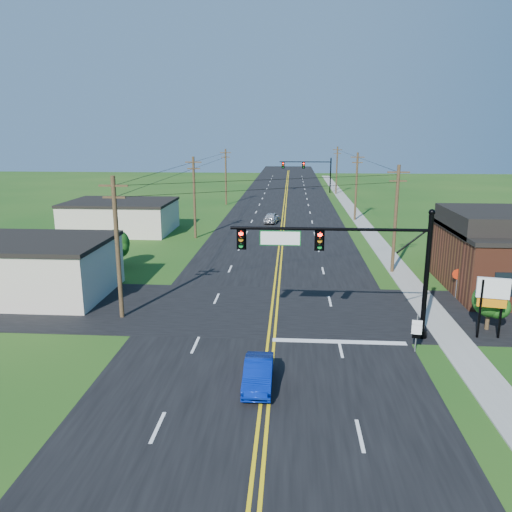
# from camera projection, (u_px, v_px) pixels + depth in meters

# --- Properties ---
(ground) EXTENTS (260.00, 260.00, 0.00)m
(ground) POSITION_uv_depth(u_px,v_px,m) (261.00, 405.00, 21.59)
(ground) COLOR #144213
(ground) RESTS_ON ground
(road_main) EXTENTS (16.00, 220.00, 0.04)m
(road_main) POSITION_uv_depth(u_px,v_px,m) (282.00, 217.00, 70.01)
(road_main) COLOR black
(road_main) RESTS_ON ground
(road_cross) EXTENTS (70.00, 10.00, 0.04)m
(road_cross) POSITION_uv_depth(u_px,v_px,m) (272.00, 310.00, 33.21)
(road_cross) COLOR black
(road_cross) RESTS_ON ground
(sidewalk) EXTENTS (2.00, 160.00, 0.08)m
(sidewalk) POSITION_uv_depth(u_px,v_px,m) (369.00, 231.00, 59.60)
(sidewalk) COLOR gray
(sidewalk) RESTS_ON ground
(signal_mast_main) EXTENTS (11.30, 0.60, 7.48)m
(signal_mast_main) POSITION_uv_depth(u_px,v_px,m) (347.00, 257.00, 27.91)
(signal_mast_main) COLOR black
(signal_mast_main) RESTS_ON ground
(signal_mast_far) EXTENTS (10.98, 0.60, 7.48)m
(signal_mast_far) POSITION_uv_depth(u_px,v_px,m) (308.00, 169.00, 97.67)
(signal_mast_far) COLOR black
(signal_mast_far) RESTS_ON ground
(cream_bldg_near) EXTENTS (10.20, 8.20, 4.10)m
(cream_bldg_near) POSITION_uv_depth(u_px,v_px,m) (37.00, 268.00, 35.82)
(cream_bldg_near) COLOR beige
(cream_bldg_near) RESTS_ON ground
(cream_bldg_far) EXTENTS (12.20, 9.20, 3.70)m
(cream_bldg_far) POSITION_uv_depth(u_px,v_px,m) (121.00, 216.00, 59.25)
(cream_bldg_far) COLOR beige
(cream_bldg_far) RESTS_ON ground
(utility_pole_left_a) EXTENTS (1.80, 0.28, 9.00)m
(utility_pole_left_a) POSITION_uv_depth(u_px,v_px,m) (117.00, 245.00, 30.80)
(utility_pole_left_a) COLOR #382B19
(utility_pole_left_a) RESTS_ON ground
(utility_pole_left_b) EXTENTS (1.80, 0.28, 9.00)m
(utility_pole_left_b) POSITION_uv_depth(u_px,v_px,m) (194.00, 196.00, 55.01)
(utility_pole_left_b) COLOR #382B19
(utility_pole_left_b) RESTS_ON ground
(utility_pole_left_c) EXTENTS (1.80, 0.28, 9.00)m
(utility_pole_left_c) POSITION_uv_depth(u_px,v_px,m) (226.00, 176.00, 81.15)
(utility_pole_left_c) COLOR #382B19
(utility_pole_left_c) RESTS_ON ground
(utility_pole_right_a) EXTENTS (1.80, 0.28, 9.00)m
(utility_pole_right_a) POSITION_uv_depth(u_px,v_px,m) (396.00, 217.00, 41.10)
(utility_pole_right_a) COLOR #382B19
(utility_pole_right_a) RESTS_ON ground
(utility_pole_right_b) EXTENTS (1.80, 0.28, 9.00)m
(utility_pole_right_b) POSITION_uv_depth(u_px,v_px,m) (356.00, 185.00, 66.28)
(utility_pole_right_b) COLOR #382B19
(utility_pole_right_b) RESTS_ON ground
(utility_pole_right_c) EXTENTS (1.80, 0.28, 9.00)m
(utility_pole_right_c) POSITION_uv_depth(u_px,v_px,m) (337.00, 169.00, 95.33)
(utility_pole_right_c) COLOR #382B19
(utility_pole_right_c) RESTS_ON ground
(tree_right_back) EXTENTS (3.00, 3.00, 4.10)m
(tree_right_back) POSITION_uv_depth(u_px,v_px,m) (455.00, 234.00, 45.06)
(tree_right_back) COLOR #382B19
(tree_right_back) RESTS_ON ground
(shrub_corner) EXTENTS (2.00, 2.00, 2.86)m
(shrub_corner) POSITION_uv_depth(u_px,v_px,m) (490.00, 301.00, 29.46)
(shrub_corner) COLOR #382B19
(shrub_corner) RESTS_ON ground
(tree_left) EXTENTS (2.40, 2.40, 3.37)m
(tree_left) POSITION_uv_depth(u_px,v_px,m) (116.00, 243.00, 43.34)
(tree_left) COLOR #382B19
(tree_left) RESTS_ON ground
(blue_car) EXTENTS (1.33, 3.77, 1.24)m
(blue_car) POSITION_uv_depth(u_px,v_px,m) (258.00, 374.00, 23.05)
(blue_car) COLOR #062095
(blue_car) RESTS_ON ground
(distant_car) EXTENTS (2.22, 4.16, 1.35)m
(distant_car) POSITION_uv_depth(u_px,v_px,m) (272.00, 218.00, 65.25)
(distant_car) COLOR #BBBBC0
(distant_car) RESTS_ON ground
(route_sign) EXTENTS (0.53, 0.13, 2.12)m
(route_sign) POSITION_uv_depth(u_px,v_px,m) (417.00, 331.00, 26.55)
(route_sign) COLOR slate
(route_sign) RESTS_ON ground
(stop_sign) EXTENTS (0.77, 0.19, 2.18)m
(stop_sign) POSITION_uv_depth(u_px,v_px,m) (458.00, 277.00, 35.19)
(stop_sign) COLOR slate
(stop_sign) RESTS_ON ground
(pylon_sign) EXTENTS (1.76, 0.60, 3.60)m
(pylon_sign) POSITION_uv_depth(u_px,v_px,m) (493.00, 295.00, 28.05)
(pylon_sign) COLOR black
(pylon_sign) RESTS_ON ground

